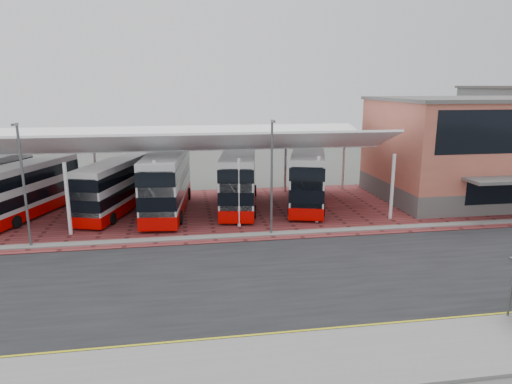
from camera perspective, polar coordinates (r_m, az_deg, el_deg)
ground at (r=26.33m, az=0.27°, el=-9.87°), size 140.00×140.00×0.00m
road at (r=25.42m, az=0.65°, el=-10.72°), size 120.00×14.00×0.02m
forecourt at (r=38.76m, az=-0.00°, el=-2.18°), size 72.00×16.00×0.06m
sidewalk at (r=18.51m, az=5.21°, el=-20.48°), size 120.00×4.00×0.14m
north_kerb at (r=32.03m, az=-1.58°, el=-5.46°), size 120.00×0.80×0.14m
yellow_line_near at (r=20.18m, az=3.73°, el=-17.50°), size 120.00×0.12×0.01m
yellow_line_far at (r=20.43m, az=3.53°, el=-17.08°), size 120.00×0.12×0.01m
canopy at (r=38.14m, az=-12.25°, el=6.10°), size 37.00×11.63×7.07m
terminal at (r=46.81m, az=26.18°, el=4.92°), size 18.40×14.40×9.25m
lamp_west at (r=32.31m, az=-27.08°, el=1.12°), size 0.16×0.90×8.07m
lamp_east at (r=31.32m, az=1.98°, el=2.23°), size 0.16×0.90×8.07m
bus_1 at (r=40.77m, az=-26.50°, el=0.31°), size 5.83×10.63×4.30m
bus_2 at (r=38.98m, az=-17.26°, el=0.56°), size 5.21×10.61×4.27m
bus_3 at (r=38.21m, az=-11.04°, el=1.22°), size 3.99×12.33×4.99m
bus_4 at (r=39.13m, az=-2.14°, el=1.61°), size 4.59×11.98×4.82m
bus_5 at (r=40.06m, az=6.45°, el=1.81°), size 5.85×11.98×4.82m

